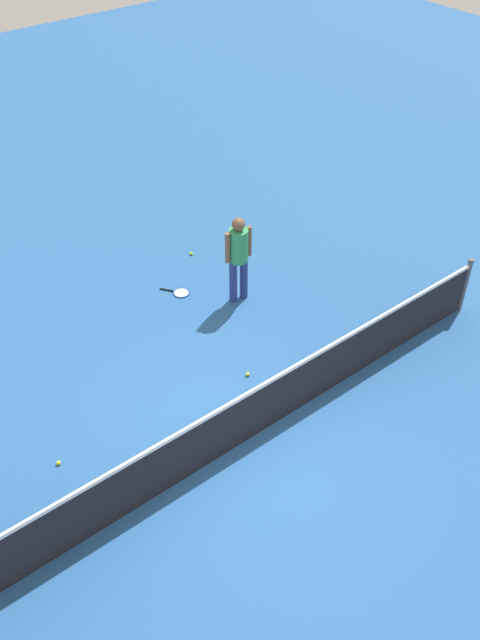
{
  "coord_description": "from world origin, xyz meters",
  "views": [
    {
      "loc": [
        4.11,
        5.12,
        7.76
      ],
      "look_at": [
        -1.04,
        -1.35,
        0.9
      ],
      "focal_mm": 38.72,
      "sensor_mm": 36.0,
      "label": 1
    }
  ],
  "objects_px": {
    "tennis_ball_near_player": "(58,463)",
    "tennis_ball_midcourt": "(248,374)",
    "player_near_side": "(238,253)",
    "tennis_ball_by_net": "(191,253)",
    "tennis_racket_near_player": "(180,292)"
  },
  "relations": [
    {
      "from": "player_near_side",
      "to": "tennis_ball_by_net",
      "type": "distance_m",
      "value": 1.96
    },
    {
      "from": "tennis_racket_near_player",
      "to": "tennis_ball_midcourt",
      "type": "height_order",
      "value": "tennis_ball_midcourt"
    },
    {
      "from": "tennis_ball_near_player",
      "to": "tennis_ball_midcourt",
      "type": "distance_m",
      "value": 3.22
    },
    {
      "from": "tennis_ball_by_net",
      "to": "tennis_ball_midcourt",
      "type": "distance_m",
      "value": 3.61
    },
    {
      "from": "tennis_racket_near_player",
      "to": "tennis_ball_midcourt",
      "type": "xyz_separation_m",
      "value": [
        0.39,
        2.48,
        0.02
      ]
    },
    {
      "from": "tennis_ball_near_player",
      "to": "tennis_ball_midcourt",
      "type": "height_order",
      "value": "same"
    },
    {
      "from": "tennis_racket_near_player",
      "to": "tennis_ball_midcourt",
      "type": "bearing_deg",
      "value": 80.99
    },
    {
      "from": "player_near_side",
      "to": "tennis_ball_midcourt",
      "type": "xyz_separation_m",
      "value": [
        1.14,
        1.68,
        -0.98
      ]
    },
    {
      "from": "tennis_ball_midcourt",
      "to": "tennis_racket_near_player",
      "type": "bearing_deg",
      "value": -99.01
    },
    {
      "from": "tennis_ball_midcourt",
      "to": "player_near_side",
      "type": "bearing_deg",
      "value": -124.21
    },
    {
      "from": "tennis_ball_near_player",
      "to": "tennis_ball_midcourt",
      "type": "xyz_separation_m",
      "value": [
        -3.21,
        0.27,
        0.0
      ]
    },
    {
      "from": "player_near_side",
      "to": "tennis_ball_near_player",
      "type": "distance_m",
      "value": 4.67
    },
    {
      "from": "tennis_racket_near_player",
      "to": "tennis_ball_midcourt",
      "type": "relative_size",
      "value": 8.74
    },
    {
      "from": "tennis_ball_by_net",
      "to": "tennis_racket_near_player",
      "type": "bearing_deg",
      "value": 44.97
    },
    {
      "from": "player_near_side",
      "to": "tennis_racket_near_player",
      "type": "height_order",
      "value": "player_near_side"
    }
  ]
}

